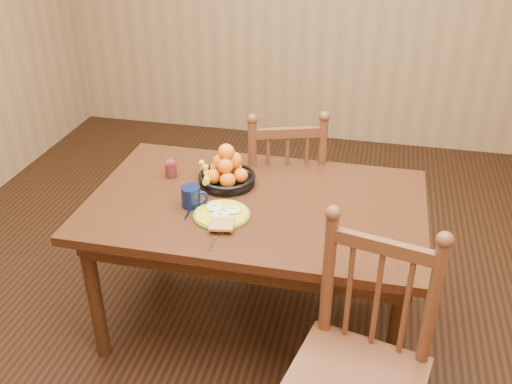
% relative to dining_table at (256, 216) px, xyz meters
% --- Properties ---
extents(room, '(4.52, 5.02, 2.72)m').
position_rel_dining_table_xyz_m(room, '(0.00, 0.00, 0.68)').
color(room, black).
rests_on(room, ground).
extents(dining_table, '(1.60, 1.00, 0.75)m').
position_rel_dining_table_xyz_m(dining_table, '(0.00, 0.00, 0.00)').
color(dining_table, black).
rests_on(dining_table, ground).
extents(chair_far, '(0.57, 0.56, 1.02)m').
position_rel_dining_table_xyz_m(chair_far, '(0.03, 0.57, -0.17)').
color(chair_far, '#4E2817').
rests_on(chair_far, ground).
extents(chair_near, '(0.57, 0.55, 1.06)m').
position_rel_dining_table_xyz_m(chair_near, '(0.56, -0.73, -0.15)').
color(chair_near, '#4E2817').
rests_on(chair_near, ground).
extents(breakfast_plate, '(0.26, 0.29, 0.04)m').
position_rel_dining_table_xyz_m(breakfast_plate, '(-0.12, -0.17, 0.10)').
color(breakfast_plate, '#59601E').
rests_on(breakfast_plate, dining_table).
extents(fork, '(0.03, 0.18, 0.00)m').
position_rel_dining_table_xyz_m(fork, '(-0.10, -0.34, 0.09)').
color(fork, silver).
rests_on(fork, dining_table).
extents(spoon, '(0.04, 0.16, 0.01)m').
position_rel_dining_table_xyz_m(spoon, '(-0.29, -0.13, 0.09)').
color(spoon, silver).
rests_on(spoon, dining_table).
extents(coffee_mug, '(0.13, 0.09, 0.10)m').
position_rel_dining_table_xyz_m(coffee_mug, '(-0.28, -0.11, 0.14)').
color(coffee_mug, '#091334').
rests_on(coffee_mug, dining_table).
extents(juice_glass, '(0.06, 0.06, 0.09)m').
position_rel_dining_table_xyz_m(juice_glass, '(-0.48, 0.15, 0.13)').
color(juice_glass, silver).
rests_on(juice_glass, dining_table).
extents(fruit_bowl, '(0.32, 0.29, 0.22)m').
position_rel_dining_table_xyz_m(fruit_bowl, '(-0.19, 0.14, 0.15)').
color(fruit_bowl, black).
rests_on(fruit_bowl, dining_table).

